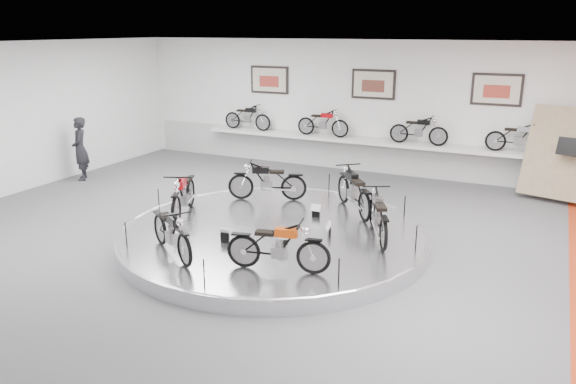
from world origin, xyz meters
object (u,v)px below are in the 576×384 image
at_px(display_platform, 273,236).
at_px(bike_b, 354,190).
at_px(shelf, 368,142).
at_px(bike_a, 378,215).
at_px(bike_d, 183,194).
at_px(bike_e, 171,231).
at_px(bike_c, 267,181).
at_px(bike_f, 278,246).
at_px(visitor, 80,149).

distance_m(display_platform, bike_b, 2.23).
xyz_separation_m(shelf, bike_a, (2.11, -5.97, -0.21)).
height_order(shelf, bike_d, bike_d).
relative_size(shelf, bike_a, 6.67).
bearing_deg(bike_e, bike_c, 123.19).
distance_m(display_platform, bike_e, 2.37).
relative_size(shelf, bike_f, 7.11).
bearing_deg(display_platform, bike_d, -176.96).
height_order(bike_e, bike_f, bike_e).
relative_size(bike_a, bike_b, 0.95).
relative_size(bike_c, bike_e, 1.03).
height_order(bike_a, bike_c, bike_a).
distance_m(display_platform, bike_c, 2.18).
height_order(bike_c, bike_e, bike_c).
height_order(bike_a, bike_d, bike_d).
distance_m(bike_d, visitor, 5.69).
distance_m(shelf, bike_b, 4.73).
bearing_deg(visitor, display_platform, 32.65).
distance_m(display_platform, shelf, 6.46).
relative_size(display_platform, bike_a, 3.88).
xyz_separation_m(bike_a, bike_b, (-0.98, 1.38, 0.03)).
bearing_deg(bike_a, bike_f, 128.56).
height_order(bike_b, bike_e, bike_b).
xyz_separation_m(bike_a, bike_c, (-3.18, 1.36, -0.01)).
distance_m(display_platform, bike_f, 2.17).
bearing_deg(bike_f, visitor, 142.67).
relative_size(display_platform, visitor, 3.46).
distance_m(bike_c, bike_f, 4.17).
distance_m(bike_b, bike_e, 4.41).
relative_size(bike_b, visitor, 0.94).
xyz_separation_m(bike_b, bike_f, (-0.10, -3.63, -0.06)).
relative_size(shelf, bike_c, 6.79).
height_order(display_platform, shelf, shelf).
bearing_deg(visitor, bike_b, 46.55).
height_order(bike_a, bike_b, bike_b).
relative_size(display_platform, bike_b, 3.69).
xyz_separation_m(bike_a, bike_d, (-4.27, -0.54, 0.03)).
bearing_deg(bike_f, bike_c, 107.79).
xyz_separation_m(bike_d, bike_e, (1.11, -1.92, -0.05)).
height_order(display_platform, bike_f, bike_f).
bearing_deg(bike_d, bike_e, 7.40).
relative_size(bike_d, bike_e, 1.12).
bearing_deg(bike_d, shelf, 138.95).
bearing_deg(bike_c, shelf, -124.31).
bearing_deg(bike_c, bike_d, 38.96).
bearing_deg(bike_f, bike_a, 51.93).
bearing_deg(visitor, bike_e, 15.45).
bearing_deg(bike_e, bike_b, 93.39).
bearing_deg(bike_d, bike_b, 97.67).
distance_m(bike_b, bike_d, 3.81).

